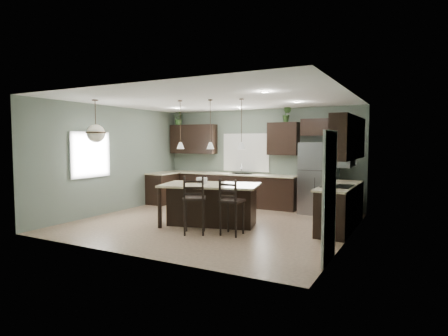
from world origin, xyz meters
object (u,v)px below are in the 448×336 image
kitchen_island (211,205)px  plant_back_left (179,119)px  serving_dish (202,181)px  bar_stool_center (194,205)px  bar_stool_right (232,207)px  refrigerator (318,178)px

kitchen_island → plant_back_left: 4.41m
serving_dish → bar_stool_center: (0.31, -0.80, -0.40)m
serving_dish → bar_stool_right: 1.23m
refrigerator → plant_back_left: bearing=176.7°
serving_dish → plant_back_left: (-2.54, 2.77, 1.61)m
refrigerator → kitchen_island: (-1.80, -2.46, -0.46)m
bar_stool_right → bar_stool_center: bearing=-159.6°
kitchen_island → bar_stool_right: bearing=-49.9°
serving_dish → bar_stool_center: bar_stool_center is taller
refrigerator → plant_back_left: size_ratio=4.57×
refrigerator → kitchen_island: bearing=-126.2°
refrigerator → bar_stool_center: (-1.68, -3.32, -0.33)m
kitchen_island → serving_dish: 0.57m
refrigerator → serving_dish: size_ratio=7.71×
kitchen_island → refrigerator: bearing=39.0°
bar_stool_right → plant_back_left: (-3.56, 3.31, 2.03)m
kitchen_island → bar_stool_center: bearing=-96.9°
refrigerator → plant_back_left: (-4.53, 0.26, 1.68)m
bar_stool_center → plant_back_left: bearing=100.2°
bar_stool_right → plant_back_left: plant_back_left is taller
kitchen_island → bar_stool_center: size_ratio=1.78×
plant_back_left → refrigerator: bearing=-3.3°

